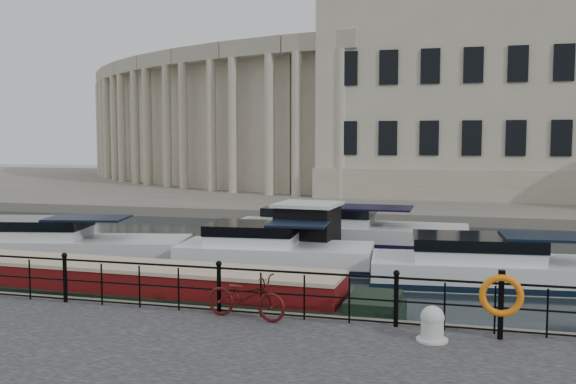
% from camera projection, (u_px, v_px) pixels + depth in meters
% --- Properties ---
extents(ground_plane, '(160.00, 160.00, 0.00)m').
position_uv_depth(ground_plane, '(250.00, 311.00, 16.85)').
color(ground_plane, black).
rests_on(ground_plane, ground).
extents(far_bank, '(120.00, 42.00, 0.55)m').
position_uv_depth(far_bank, '(394.00, 188.00, 54.39)').
color(far_bank, '#6B665B').
rests_on(far_bank, ground_plane).
extents(railing, '(24.14, 0.14, 1.22)m').
position_uv_depth(railing, '(219.00, 285.00, 14.59)').
color(railing, black).
rests_on(railing, near_quay).
extents(civic_building, '(53.55, 31.84, 16.85)m').
position_uv_depth(civic_building, '(377.00, 106.00, 49.94)').
color(civic_building, '#ADA38C').
rests_on(civic_building, far_bank).
extents(bicycle, '(2.02, 1.01, 1.01)m').
position_uv_depth(bicycle, '(246.00, 296.00, 14.17)').
color(bicycle, '#4A0F0D').
rests_on(bicycle, near_quay).
extents(mooring_bollard, '(0.63, 0.63, 0.70)m').
position_uv_depth(mooring_bollard, '(432.00, 324.00, 12.63)').
color(mooring_bollard, silver).
rests_on(mooring_bollard, near_quay).
extents(life_ring_post, '(0.85, 0.21, 1.39)m').
position_uv_depth(life_ring_post, '(501.00, 297.00, 12.64)').
color(life_ring_post, black).
rests_on(life_ring_post, near_quay).
extents(narrowboat, '(14.64, 2.42, 1.54)m').
position_uv_depth(narrowboat, '(129.00, 294.00, 17.20)').
color(narrowboat, black).
rests_on(narrowboat, ground_plane).
extents(harbour_hut, '(3.29, 2.81, 2.19)m').
position_uv_depth(harbour_hut, '(308.00, 233.00, 24.24)').
color(harbour_hut, '#6B665B').
rests_on(harbour_hut, ground_plane).
extents(cabin_cruisers, '(25.56, 10.54, 1.99)m').
position_uv_depth(cabin_cruisers, '(286.00, 249.00, 24.19)').
color(cabin_cruisers, silver).
rests_on(cabin_cruisers, ground_plane).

